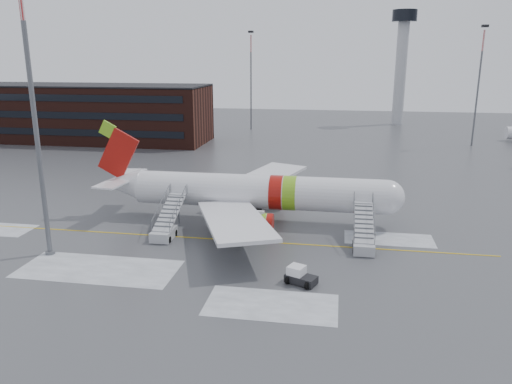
% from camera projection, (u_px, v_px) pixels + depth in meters
% --- Properties ---
extents(ground, '(260.00, 260.00, 0.00)m').
position_uv_depth(ground, '(196.00, 235.00, 52.66)').
color(ground, '#494C4F').
rests_on(ground, ground).
extents(airliner, '(35.03, 32.97, 11.18)m').
position_uv_depth(airliner, '(251.00, 192.00, 56.16)').
color(airliner, white).
rests_on(airliner, ground).
extents(airstair_fwd, '(2.05, 7.70, 3.48)m').
position_uv_depth(airstair_fwd, '(364.00, 238.00, 48.58)').
color(airstair_fwd, '#A7AAAF').
rests_on(airstair_fwd, ground).
extents(airstair_aft, '(2.05, 7.70, 3.48)m').
position_uv_depth(airstair_aft, '(166.00, 227.00, 51.81)').
color(airstair_aft, '#AEB0B5').
rests_on(airstair_aft, ground).
extents(pushback_tug, '(2.86, 2.57, 1.45)m').
position_uv_depth(pushback_tug, '(299.00, 276.00, 41.23)').
color(pushback_tug, black).
rests_on(pushback_tug, ground).
extents(light_mast_near, '(1.20, 1.20, 26.63)m').
position_uv_depth(light_mast_near, '(34.00, 109.00, 43.88)').
color(light_mast_near, '#595B60').
rests_on(light_mast_near, ground).
extents(terminal_building, '(62.00, 16.11, 12.30)m').
position_uv_depth(terminal_building, '(69.00, 112.00, 110.57)').
color(terminal_building, '#3F1E16').
rests_on(terminal_building, ground).
extents(control_tower, '(6.40, 6.40, 30.00)m').
position_uv_depth(control_tower, '(402.00, 54.00, 133.29)').
color(control_tower, '#B2B5BA').
rests_on(control_tower, ground).
extents(light_mast_far_ne, '(1.20, 1.20, 24.25)m').
position_uv_depth(light_mast_far_ne, '(479.00, 79.00, 101.26)').
color(light_mast_far_ne, '#595B60').
rests_on(light_mast_far_ne, ground).
extents(light_mast_far_n, '(1.20, 1.20, 24.25)m').
position_uv_depth(light_mast_far_n, '(251.00, 74.00, 124.52)').
color(light_mast_far_n, '#595B60').
rests_on(light_mast_far_n, ground).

